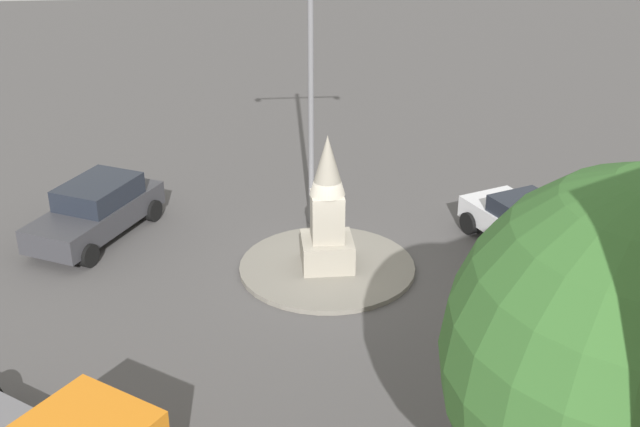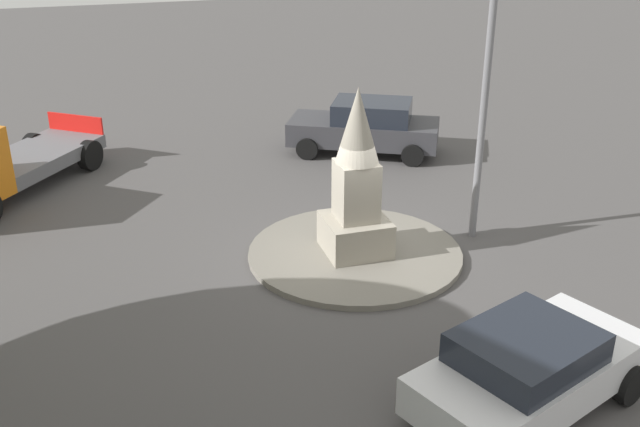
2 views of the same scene
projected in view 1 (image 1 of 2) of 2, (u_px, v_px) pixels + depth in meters
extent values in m
plane|color=#4F4C4C|center=(327.00, 269.00, 21.26)|extent=(80.00, 80.00, 0.00)
cylinder|color=gray|center=(327.00, 267.00, 21.23)|extent=(4.58, 4.58, 0.13)
cube|color=#9E9687|center=(327.00, 252.00, 21.05)|extent=(1.32, 1.32, 0.76)
cube|color=#9E9687|center=(327.00, 217.00, 20.62)|extent=(0.81, 0.81, 1.25)
cone|color=#9E9687|center=(328.00, 165.00, 20.03)|extent=(0.90, 0.90, 1.56)
cylinder|color=slate|center=(311.00, 91.00, 22.18)|extent=(0.16, 0.16, 7.94)
cube|color=silver|center=(525.00, 226.00, 22.17)|extent=(2.99, 4.21, 0.62)
cube|color=#1E232D|center=(532.00, 210.00, 21.79)|extent=(2.18, 2.38, 0.46)
cylinder|color=black|center=(469.00, 223.00, 23.05)|extent=(0.43, 0.68, 0.64)
cylinder|color=black|center=(518.00, 212.00, 23.74)|extent=(0.43, 0.68, 0.64)
cylinder|color=black|center=(531.00, 264.00, 20.86)|extent=(0.43, 0.68, 0.64)
cylinder|color=black|center=(583.00, 250.00, 21.55)|extent=(0.43, 0.68, 0.64)
cylinder|color=black|center=(623.00, 308.00, 18.91)|extent=(0.37, 0.67, 0.64)
cube|color=#38383D|center=(96.00, 216.00, 22.70)|extent=(3.56, 4.65, 0.67)
cube|color=#1E232D|center=(98.00, 192.00, 22.63)|extent=(2.44, 2.71, 0.60)
cylinder|color=black|center=(89.00, 255.00, 21.27)|extent=(0.49, 0.67, 0.64)
cylinder|color=black|center=(36.00, 244.00, 21.87)|extent=(0.49, 0.67, 0.64)
cylinder|color=black|center=(153.00, 211.00, 23.82)|extent=(0.49, 0.67, 0.64)
cylinder|color=black|center=(104.00, 201.00, 24.42)|extent=(0.49, 0.67, 0.64)
sphere|color=#386B2D|center=(640.00, 360.00, 9.64)|extent=(4.77, 4.77, 4.77)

